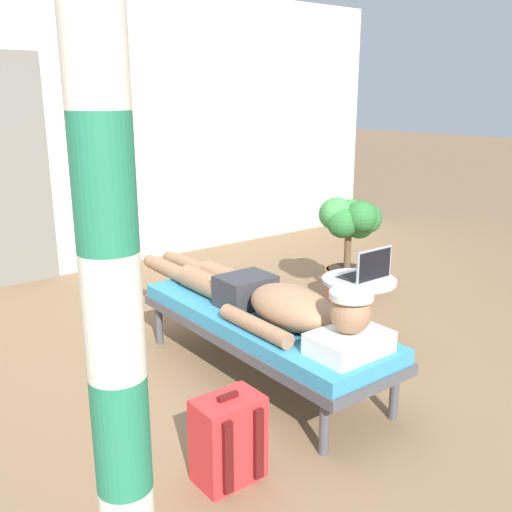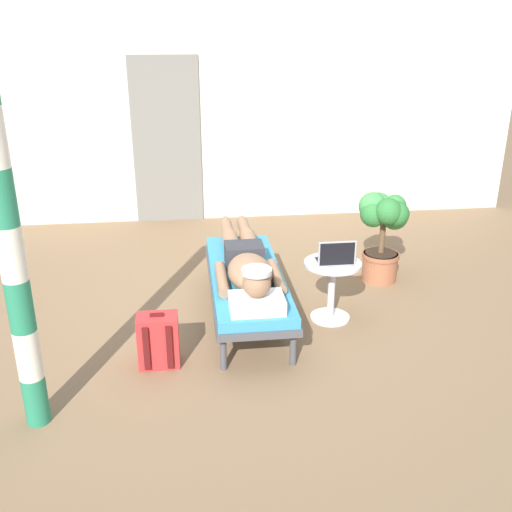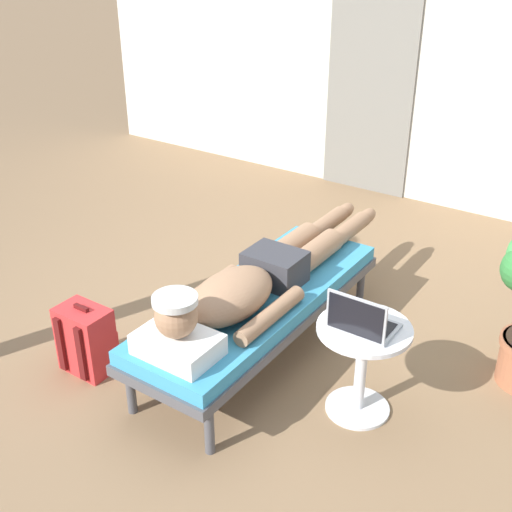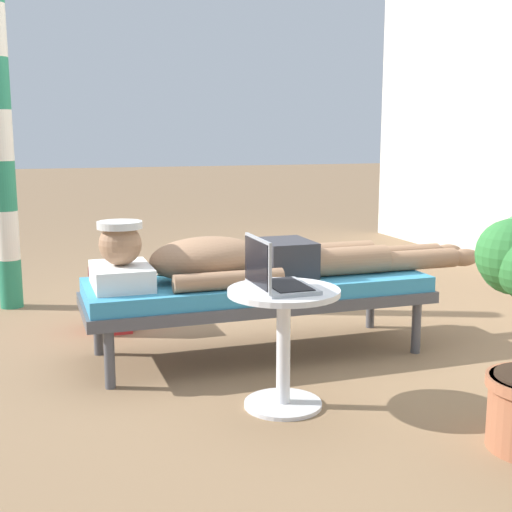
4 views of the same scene
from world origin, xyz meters
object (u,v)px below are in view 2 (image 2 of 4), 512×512
at_px(potted_plant, 383,225).
at_px(porch_post, 11,254).
at_px(lounge_chair, 246,280).
at_px(side_table, 332,280).
at_px(person_reclining, 247,263).
at_px(laptop, 335,258).
at_px(backpack, 158,341).

bearing_deg(potted_plant, porch_post, -146.71).
bearing_deg(potted_plant, lounge_chair, -156.16).
bearing_deg(side_table, person_reclining, 173.32).
distance_m(person_reclining, laptop, 0.73).
height_order(side_table, laptop, laptop).
bearing_deg(potted_plant, laptop, -130.64).
relative_size(lounge_chair, person_reclining, 0.84).
relative_size(backpack, potted_plant, 0.48).
bearing_deg(person_reclining, side_table, -6.68).
distance_m(person_reclining, porch_post, 2.02).
height_order(lounge_chair, porch_post, porch_post).
bearing_deg(backpack, lounge_chair, 43.01).
xyz_separation_m(side_table, laptop, (0.00, -0.05, 0.23)).
bearing_deg(laptop, side_table, 90.00).
distance_m(laptop, potted_plant, 1.05).
distance_m(lounge_chair, laptop, 0.77).
xyz_separation_m(lounge_chair, laptop, (0.71, -0.18, 0.24)).
relative_size(person_reclining, potted_plant, 2.44).
xyz_separation_m(side_table, backpack, (-1.44, -0.55, -0.16)).
bearing_deg(potted_plant, side_table, -132.54).
bearing_deg(side_table, backpack, -159.01).
relative_size(side_table, backpack, 1.23).
relative_size(person_reclining, backpack, 5.12).
relative_size(backpack, porch_post, 0.18).
bearing_deg(porch_post, side_table, 27.57).
xyz_separation_m(backpack, porch_post, (-0.75, -0.59, 0.96)).
bearing_deg(backpack, potted_plant, 31.39).
relative_size(person_reclining, side_table, 4.15).
xyz_separation_m(person_reclining, laptop, (0.71, -0.13, 0.06)).
bearing_deg(laptop, backpack, -160.81).
height_order(person_reclining, porch_post, porch_post).
distance_m(lounge_chair, porch_post, 2.11).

